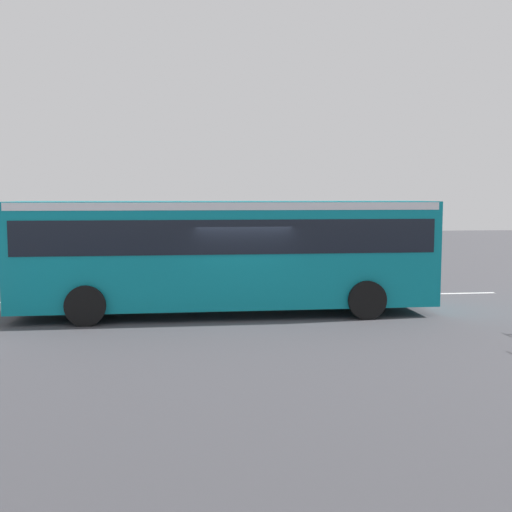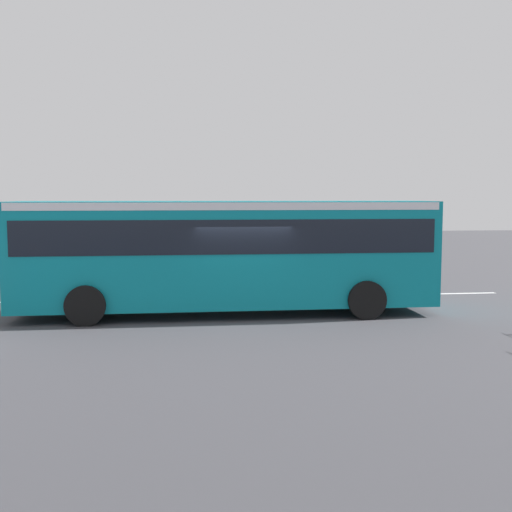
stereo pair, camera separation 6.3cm
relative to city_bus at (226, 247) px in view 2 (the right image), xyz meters
The scene contains 6 objects.
ground 1.97m from the city_bus, 132.07° to the left, with size 80.00×80.00×0.00m, color #424247.
city_bus is the anchor object (origin of this frame).
lane_dash_leftmost 8.99m from the city_bus, 162.45° to the right, with size 2.00×0.20×0.01m, color silver.
lane_dash_left 5.46m from the city_bus, 148.84° to the right, with size 2.00×0.20×0.01m, color silver.
lane_dash_centre 3.27m from the city_bus, 98.28° to the right, with size 2.00×0.20×0.01m, color silver.
lane_dash_right 4.86m from the city_bus, 36.27° to the right, with size 2.00×0.20×0.01m, color silver.
Camera 2 is at (1.61, 17.04, 3.30)m, focal length 44.16 mm.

